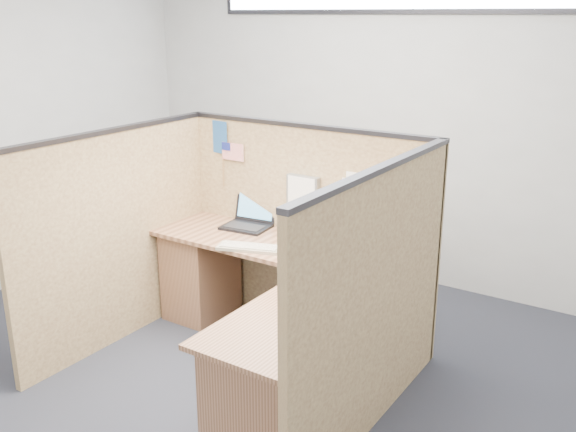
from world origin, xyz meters
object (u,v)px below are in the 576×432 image
Objects in this scene: laptop at (251,218)px; mouse at (311,259)px; keyboard at (249,247)px; l_desk at (271,316)px.

laptop reaches higher than mouse.
mouse is at bearing -16.47° from keyboard.
keyboard is at bearing -61.51° from laptop.
keyboard is 0.48m from mouse.
mouse is at bearing 51.65° from l_desk.
laptop is (-0.60, 0.60, 0.40)m from l_desk.
laptop is 0.79× the size of keyboard.
keyboard is 4.17× the size of mouse.
keyboard is (0.29, -0.41, -0.05)m from laptop.
laptop is 0.51m from keyboard.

